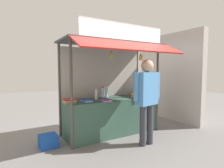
# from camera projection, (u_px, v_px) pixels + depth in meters

# --- Properties ---
(ground_plane) EXTENTS (20.00, 20.00, 0.00)m
(ground_plane) POSITION_uv_depth(u_px,v_px,m) (112.00, 133.00, 4.45)
(ground_plane) COLOR slate
(stall_counter) EXTENTS (2.26, 0.74, 0.86)m
(stall_counter) POSITION_uv_depth(u_px,v_px,m) (112.00, 116.00, 4.41)
(stall_counter) COLOR #385B4C
(stall_counter) RESTS_ON ground
(stall_structure) EXTENTS (2.46, 1.56, 2.53)m
(stall_structure) POSITION_uv_depth(u_px,v_px,m) (110.00, 70.00, 4.40)
(stall_structure) COLOR #4C4742
(stall_structure) RESTS_ON ground
(water_bottle_front_right) EXTENTS (0.06, 0.06, 0.22)m
(water_bottle_front_right) POSITION_uv_depth(u_px,v_px,m) (134.00, 92.00, 4.84)
(water_bottle_front_right) COLOR silver
(water_bottle_front_right) RESTS_ON stall_counter
(water_bottle_back_right) EXTENTS (0.07, 0.07, 0.24)m
(water_bottle_back_right) POSITION_uv_depth(u_px,v_px,m) (136.00, 90.00, 5.09)
(water_bottle_back_right) COLOR silver
(water_bottle_back_right) RESTS_ON stall_counter
(water_bottle_mid_left) EXTENTS (0.07, 0.07, 0.24)m
(water_bottle_mid_left) POSITION_uv_depth(u_px,v_px,m) (96.00, 95.00, 4.19)
(water_bottle_mid_left) COLOR silver
(water_bottle_mid_left) RESTS_ON stall_counter
(water_bottle_right) EXTENTS (0.07, 0.07, 0.26)m
(water_bottle_right) POSITION_uv_depth(u_px,v_px,m) (107.00, 92.00, 4.58)
(water_bottle_right) COLOR silver
(water_bottle_right) RESTS_ON stall_counter
(water_bottle_far_left) EXTENTS (0.08, 0.08, 0.27)m
(water_bottle_far_left) POSITION_uv_depth(u_px,v_px,m) (103.00, 92.00, 4.55)
(water_bottle_far_left) COLOR silver
(water_bottle_far_left) RESTS_ON stall_counter
(magazine_stack_mid_right) EXTENTS (0.27, 0.26, 0.09)m
(magazine_stack_mid_right) POSITION_uv_depth(u_px,v_px,m) (69.00, 101.00, 3.79)
(magazine_stack_mid_right) COLOR yellow
(magazine_stack_mid_right) RESTS_ON stall_counter
(magazine_stack_rear_center) EXTENTS (0.20, 0.30, 0.05)m
(magazine_stack_rear_center) POSITION_uv_depth(u_px,v_px,m) (86.00, 101.00, 3.87)
(magazine_stack_rear_center) COLOR blue
(magazine_stack_rear_center) RESTS_ON stall_counter
(magazine_stack_far_right) EXTENTS (0.20, 0.26, 0.04)m
(magazine_stack_far_right) POSITION_uv_depth(u_px,v_px,m) (106.00, 101.00, 3.95)
(magazine_stack_far_right) COLOR blue
(magazine_stack_far_right) RESTS_ON stall_counter
(magazine_stack_center) EXTENTS (0.24, 0.28, 0.10)m
(magazine_stack_center) POSITION_uv_depth(u_px,v_px,m) (137.00, 96.00, 4.39)
(magazine_stack_center) COLOR white
(magazine_stack_center) RESTS_ON stall_counter
(banana_bunch_inner_left) EXTENTS (0.10, 0.10, 0.28)m
(banana_bunch_inner_left) POSITION_uv_depth(u_px,v_px,m) (111.00, 56.00, 3.75)
(banana_bunch_inner_left) COLOR #332D23
(banana_bunch_leftmost) EXTENTS (0.10, 0.10, 0.28)m
(banana_bunch_leftmost) POSITION_uv_depth(u_px,v_px,m) (141.00, 57.00, 4.15)
(banana_bunch_leftmost) COLOR #332D23
(vendor_person) EXTENTS (0.67, 0.30, 1.76)m
(vendor_person) POSITION_uv_depth(u_px,v_px,m) (147.00, 94.00, 3.69)
(vendor_person) COLOR #383842
(vendor_person) RESTS_ON ground
(plastic_crate) EXTENTS (0.36, 0.36, 0.24)m
(plastic_crate) POSITION_uv_depth(u_px,v_px,m) (48.00, 141.00, 3.65)
(plastic_crate) COLOR #194CB2
(plastic_crate) RESTS_ON ground
(neighbour_wall) EXTENTS (0.20, 2.40, 2.66)m
(neighbour_wall) POSITION_uv_depth(u_px,v_px,m) (169.00, 77.00, 5.78)
(neighbour_wall) COLOR beige
(neighbour_wall) RESTS_ON ground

